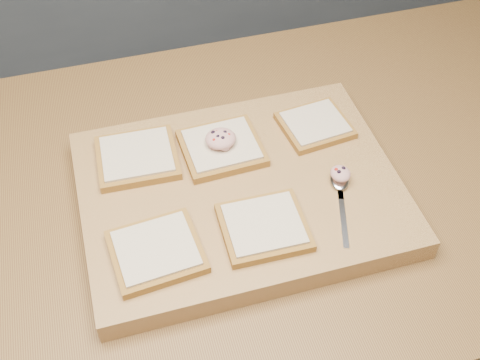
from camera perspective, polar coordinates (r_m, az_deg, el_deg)
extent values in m
cube|color=slate|center=(1.43, 0.80, -12.78)|extent=(1.90, 0.75, 0.84)
cube|color=brown|center=(1.06, 1.06, -0.94)|extent=(2.00, 0.80, 0.06)
cube|color=#AD834A|center=(0.99, 0.00, -1.20)|extent=(0.51, 0.39, 0.04)
cube|color=olive|center=(1.02, -9.71, 2.09)|extent=(0.14, 0.13, 0.01)
cube|color=beige|center=(1.01, -9.78, 2.46)|extent=(0.12, 0.11, 0.00)
cube|color=olive|center=(1.02, -1.75, 3.04)|extent=(0.14, 0.13, 0.01)
cube|color=beige|center=(1.01, -1.76, 3.41)|extent=(0.12, 0.11, 0.00)
cube|color=olive|center=(1.07, 7.12, 5.15)|extent=(0.12, 0.12, 0.01)
cube|color=beige|center=(1.06, 7.16, 5.47)|extent=(0.11, 0.10, 0.00)
cube|color=olive|center=(0.89, -7.94, -6.75)|extent=(0.14, 0.13, 0.01)
cube|color=beige|center=(0.88, -8.00, -6.41)|extent=(0.12, 0.11, 0.00)
cube|color=olive|center=(0.91, 2.28, -4.50)|extent=(0.13, 0.12, 0.01)
cube|color=beige|center=(0.90, 2.29, -4.16)|extent=(0.11, 0.10, 0.00)
ellipsoid|color=tan|center=(1.00, -1.86, 3.94)|extent=(0.05, 0.05, 0.02)
sphere|color=black|center=(1.00, -1.44, 4.51)|extent=(0.01, 0.01, 0.01)
sphere|color=black|center=(1.00, -2.56, 4.50)|extent=(0.01, 0.01, 0.01)
sphere|color=black|center=(0.99, -1.64, 3.98)|extent=(0.01, 0.01, 0.01)
sphere|color=black|center=(0.99, -2.10, 4.10)|extent=(0.01, 0.01, 0.01)
sphere|color=#A5140C|center=(1.00, -1.06, 4.30)|extent=(0.01, 0.01, 0.01)
sphere|color=#A5140C|center=(1.00, -2.21, 4.60)|extent=(0.01, 0.01, 0.01)
sphere|color=#A5140C|center=(0.99, -2.47, 3.80)|extent=(0.01, 0.01, 0.01)
ellipsoid|color=silver|center=(0.99, 9.41, 0.05)|extent=(0.04, 0.05, 0.01)
cube|color=silver|center=(0.97, 9.49, -1.14)|extent=(0.02, 0.03, 0.00)
cube|color=silver|center=(0.94, 9.74, -3.49)|extent=(0.04, 0.11, 0.00)
ellipsoid|color=tan|center=(0.97, 9.51, 0.60)|extent=(0.03, 0.04, 0.02)
sphere|color=black|center=(0.97, 9.78, 1.07)|extent=(0.01, 0.01, 0.01)
sphere|color=black|center=(0.97, 9.37, 0.73)|extent=(0.01, 0.01, 0.01)
sphere|color=#A5140C|center=(0.97, 9.11, 0.97)|extent=(0.01, 0.01, 0.01)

